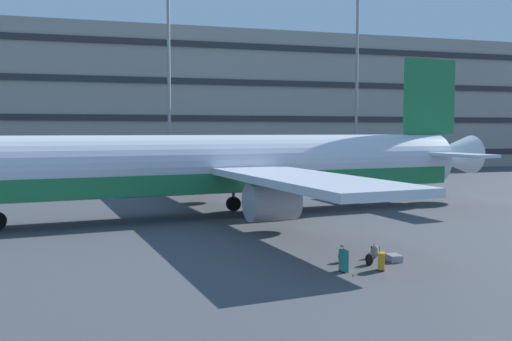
{
  "coord_description": "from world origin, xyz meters",
  "views": [
    {
      "loc": [
        -8.67,
        -30.68,
        5.03
      ],
      "look_at": [
        -1.16,
        -3.75,
        3.0
      ],
      "focal_mm": 38.0,
      "sensor_mm": 36.0,
      "label": 1
    }
  ],
  "objects_px": {
    "airliner": "(229,167)",
    "backpack_small": "(369,259)",
    "suitcase_red": "(394,258)",
    "suitcase_upright": "(344,260)",
    "suitcase_silver": "(381,261)",
    "backpack_navy": "(375,252)",
    "backpack_purple": "(343,257)"
  },
  "relations": [
    {
      "from": "suitcase_red",
      "to": "backpack_small",
      "type": "bearing_deg",
      "value": -167.73
    },
    {
      "from": "airliner",
      "to": "backpack_small",
      "type": "height_order",
      "value": "airliner"
    },
    {
      "from": "suitcase_upright",
      "to": "backpack_purple",
      "type": "height_order",
      "value": "suitcase_upright"
    },
    {
      "from": "suitcase_red",
      "to": "backpack_small",
      "type": "height_order",
      "value": "backpack_small"
    },
    {
      "from": "backpack_navy",
      "to": "suitcase_silver",
      "type": "bearing_deg",
      "value": -111.04
    },
    {
      "from": "airliner",
      "to": "suitcase_red",
      "type": "xyz_separation_m",
      "value": [
        3.61,
        -13.07,
        -2.77
      ]
    },
    {
      "from": "backpack_purple",
      "to": "suitcase_silver",
      "type": "bearing_deg",
      "value": -60.72
    },
    {
      "from": "backpack_navy",
      "to": "backpack_small",
      "type": "xyz_separation_m",
      "value": [
        -0.73,
        -0.96,
        -0.03
      ]
    },
    {
      "from": "airliner",
      "to": "backpack_purple",
      "type": "xyz_separation_m",
      "value": [
        1.64,
        -12.68,
        -2.68
      ]
    },
    {
      "from": "backpack_small",
      "to": "suitcase_red",
      "type": "bearing_deg",
      "value": 12.27
    },
    {
      "from": "suitcase_silver",
      "to": "suitcase_red",
      "type": "relative_size",
      "value": 1.27
    },
    {
      "from": "airliner",
      "to": "backpack_navy",
      "type": "distance_m",
      "value": 13.04
    },
    {
      "from": "suitcase_silver",
      "to": "backpack_navy",
      "type": "bearing_deg",
      "value": 68.96
    },
    {
      "from": "airliner",
      "to": "suitcase_silver",
      "type": "bearing_deg",
      "value": -80.11
    },
    {
      "from": "suitcase_upright",
      "to": "backpack_purple",
      "type": "relative_size",
      "value": 1.85
    },
    {
      "from": "suitcase_silver",
      "to": "backpack_small",
      "type": "height_order",
      "value": "suitcase_silver"
    },
    {
      "from": "backpack_purple",
      "to": "backpack_small",
      "type": "xyz_separation_m",
      "value": [
        0.79,
        -0.65,
        -0.01
      ]
    },
    {
      "from": "backpack_small",
      "to": "backpack_navy",
      "type": "bearing_deg",
      "value": 52.65
    },
    {
      "from": "suitcase_red",
      "to": "backpack_navy",
      "type": "height_order",
      "value": "backpack_navy"
    },
    {
      "from": "airliner",
      "to": "backpack_small",
      "type": "distance_m",
      "value": 13.81
    },
    {
      "from": "suitcase_upright",
      "to": "suitcase_red",
      "type": "relative_size",
      "value": 1.41
    },
    {
      "from": "suitcase_silver",
      "to": "backpack_purple",
      "type": "bearing_deg",
      "value": 119.28
    },
    {
      "from": "airliner",
      "to": "suitcase_upright",
      "type": "bearing_deg",
      "value": -85.6
    },
    {
      "from": "suitcase_upright",
      "to": "suitcase_red",
      "type": "height_order",
      "value": "suitcase_upright"
    },
    {
      "from": "suitcase_red",
      "to": "airliner",
      "type": "bearing_deg",
      "value": 105.43
    },
    {
      "from": "suitcase_red",
      "to": "backpack_purple",
      "type": "distance_m",
      "value": 2.01
    },
    {
      "from": "airliner",
      "to": "backpack_small",
      "type": "bearing_deg",
      "value": -79.66
    },
    {
      "from": "suitcase_silver",
      "to": "backpack_purple",
      "type": "height_order",
      "value": "suitcase_silver"
    },
    {
      "from": "airliner",
      "to": "suitcase_red",
      "type": "height_order",
      "value": "airliner"
    },
    {
      "from": "backpack_small",
      "to": "backpack_purple",
      "type": "bearing_deg",
      "value": 140.85
    },
    {
      "from": "suitcase_silver",
      "to": "suitcase_red",
      "type": "xyz_separation_m",
      "value": [
        1.14,
        1.09,
        -0.22
      ]
    },
    {
      "from": "suitcase_silver",
      "to": "backpack_small",
      "type": "bearing_deg",
      "value": 92.68
    }
  ]
}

